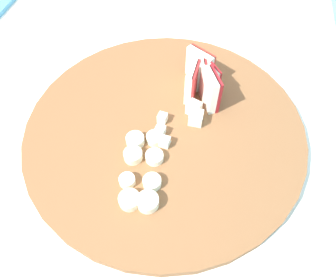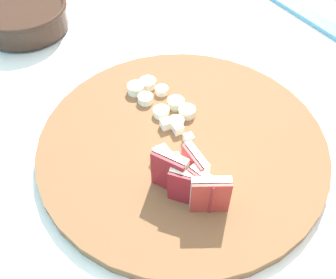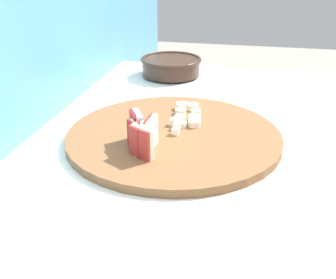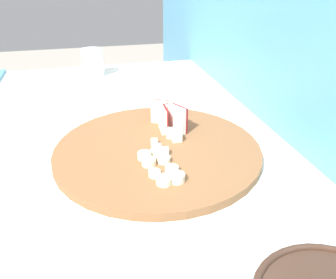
% 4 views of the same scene
% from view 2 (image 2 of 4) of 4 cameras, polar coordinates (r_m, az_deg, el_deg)
% --- Properties ---
extents(tiled_countertop, '(1.35, 0.78, 0.89)m').
position_cam_2_polar(tiled_countertop, '(0.99, 8.16, -18.75)').
color(tiled_countertop, silver).
rests_on(tiled_countertop, ground).
extents(cutting_board, '(0.45, 0.45, 0.02)m').
position_cam_2_polar(cutting_board, '(0.61, 2.09, -0.61)').
color(cutting_board, brown).
rests_on(cutting_board, tiled_countertop).
extents(apple_wedge_fan, '(0.10, 0.07, 0.06)m').
position_cam_2_polar(apple_wedge_fan, '(0.52, 3.42, -6.08)').
color(apple_wedge_fan, '#A32323').
rests_on(apple_wedge_fan, cutting_board).
extents(apple_dice_pile, '(0.10, 0.07, 0.02)m').
position_cam_2_polar(apple_dice_pile, '(0.58, 0.37, -1.31)').
color(apple_dice_pile, '#EFE5CC').
rests_on(apple_dice_pile, cutting_board).
extents(banana_slice_rows, '(0.13, 0.07, 0.02)m').
position_cam_2_polar(banana_slice_rows, '(0.66, -1.21, 5.83)').
color(banana_slice_rows, white).
rests_on(banana_slice_rows, cutting_board).
extents(ceramic_bowl, '(0.19, 0.19, 0.06)m').
position_cam_2_polar(ceramic_bowl, '(0.91, -20.45, 16.54)').
color(ceramic_bowl, '#382319').
rests_on(ceramic_bowl, tiled_countertop).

